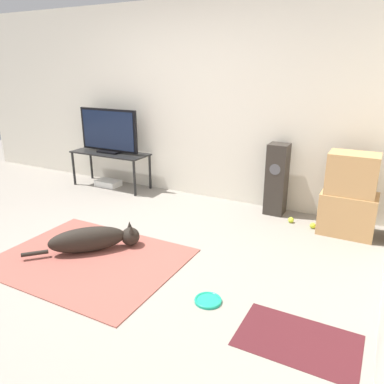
{
  "coord_description": "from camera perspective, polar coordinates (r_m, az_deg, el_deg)",
  "views": [
    {
      "loc": [
        2.43,
        -2.42,
        1.75
      ],
      "look_at": [
        0.64,
        0.96,
        0.45
      ],
      "focal_mm": 35.0,
      "sensor_mm": 36.0,
      "label": 1
    }
  ],
  "objects": [
    {
      "name": "ground_plane",
      "position": [
        3.85,
        -15.54,
        -9.02
      ],
      "size": [
        12.0,
        12.0,
        0.0
      ],
      "primitive_type": "plane",
      "color": "gray"
    },
    {
      "name": "wall_back",
      "position": [
        5.15,
        -0.44,
        13.49
      ],
      "size": [
        8.0,
        0.06,
        2.55
      ],
      "color": "silver",
      "rests_on": "ground_plane"
    },
    {
      "name": "area_rug",
      "position": [
        3.73,
        -15.35,
        -9.85
      ],
      "size": [
        1.69,
        1.32,
        0.01
      ],
      "color": "#934C42",
      "rests_on": "ground_plane"
    },
    {
      "name": "dog",
      "position": [
        3.82,
        -14.76,
        -6.95
      ],
      "size": [
        0.82,
        0.84,
        0.25
      ],
      "color": "black",
      "rests_on": "area_rug"
    },
    {
      "name": "frisbee",
      "position": [
        3.04,
        2.46,
        -16.17
      ],
      "size": [
        0.21,
        0.21,
        0.03
      ],
      "color": "#199E7A",
      "rests_on": "ground_plane"
    },
    {
      "name": "cardboard_box_lower",
      "position": [
        4.38,
        22.57,
        -3.05
      ],
      "size": [
        0.57,
        0.38,
        0.46
      ],
      "color": "tan",
      "rests_on": "ground_plane"
    },
    {
      "name": "cardboard_box_upper",
      "position": [
        4.24,
        23.24,
        2.56
      ],
      "size": [
        0.5,
        0.33,
        0.44
      ],
      "color": "tan",
      "rests_on": "cardboard_box_lower"
    },
    {
      "name": "floor_speaker",
      "position": [
        4.65,
        12.79,
        1.89
      ],
      "size": [
        0.24,
        0.24,
        0.87
      ],
      "color": "#2D2823",
      "rests_on": "ground_plane"
    },
    {
      "name": "tv_stand",
      "position": [
        5.7,
        -12.35,
        5.3
      ],
      "size": [
        1.2,
        0.44,
        0.53
      ],
      "color": "black",
      "rests_on": "ground_plane"
    },
    {
      "name": "tv",
      "position": [
        5.63,
        -12.6,
        9.01
      ],
      "size": [
        0.99,
        0.2,
        0.63
      ],
      "color": "black",
      "rests_on": "tv_stand"
    },
    {
      "name": "tennis_ball_by_boxes",
      "position": [
        4.53,
        14.84,
        -4.14
      ],
      "size": [
        0.07,
        0.07,
        0.07
      ],
      "color": "#C6E033",
      "rests_on": "ground_plane"
    },
    {
      "name": "tennis_ball_near_speaker",
      "position": [
        4.45,
        17.92,
        -4.88
      ],
      "size": [
        0.07,
        0.07,
        0.07
      ],
      "color": "#C6E033",
      "rests_on": "ground_plane"
    },
    {
      "name": "game_console",
      "position": [
        5.84,
        -12.64,
        1.33
      ],
      "size": [
        0.36,
        0.23,
        0.09
      ],
      "color": "white",
      "rests_on": "ground_plane"
    },
    {
      "name": "door_mat",
      "position": [
        2.79,
        15.82,
        -20.9
      ],
      "size": [
        0.8,
        0.51,
        0.01
      ],
      "color": "#47191E",
      "rests_on": "ground_plane"
    }
  ]
}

